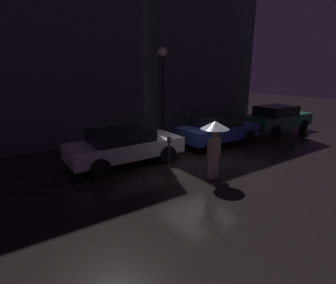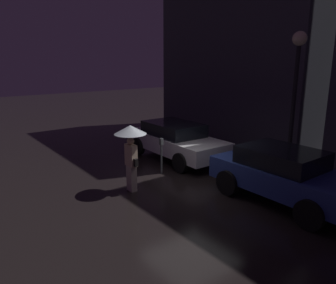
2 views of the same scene
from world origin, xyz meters
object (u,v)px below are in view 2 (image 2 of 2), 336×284
Objects in this scene: parked_car_white at (175,140)px; parked_car_blue at (284,174)px; pedestrian_with_umbrella at (131,141)px; street_lamp_near at (297,71)px; parking_meter at (161,152)px.

parked_car_white is 1.10× the size of parked_car_blue.
street_lamp_near reaches higher than pedestrian_with_umbrella.
pedestrian_with_umbrella reaches higher than parked_car_white.
pedestrian_with_umbrella is 1.60× the size of parking_meter.
parked_car_white is 1.81m from parking_meter.
parking_meter is (1.08, -1.46, 0.01)m from parked_car_white.
parking_meter is at bearing 113.36° from pedestrian_with_umbrella.
parking_meter is (-0.68, 1.57, -0.74)m from pedestrian_with_umbrella.
parked_car_white is 3.58m from pedestrian_with_umbrella.
street_lamp_near is at bearing 73.25° from pedestrian_with_umbrella.
parked_car_blue reaches higher than parking_meter.
pedestrian_with_umbrella is at bearing -106.60° from street_lamp_near.
street_lamp_near is at bearing 59.16° from parking_meter.
pedestrian_with_umbrella reaches higher than parking_meter.
pedestrian_with_umbrella reaches higher than parked_car_blue.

